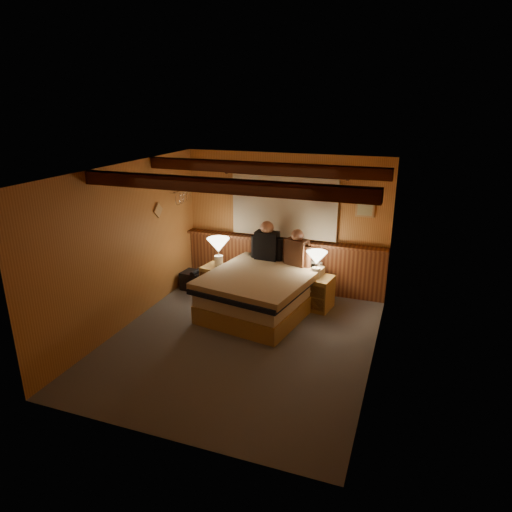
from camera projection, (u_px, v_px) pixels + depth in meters
The scene contains 19 objects.
floor at pixel (241, 341), 6.46m from camera, with size 4.20×4.20×0.00m, color slate.
ceiling at pixel (239, 170), 5.68m from camera, with size 4.20×4.20×0.00m, color #D28C4E.
wall_back at pixel (285, 223), 7.94m from camera, with size 3.60×3.60×0.00m, color #C98B48.
wall_left at pixel (126, 247), 6.65m from camera, with size 4.20×4.20×0.00m, color #C98B48.
wall_right at pixel (379, 278), 5.49m from camera, with size 4.20×4.20×0.00m, color #C98B48.
wall_front at pixel (156, 333), 4.20m from camera, with size 3.60×3.60×0.00m, color #C98B48.
wainscot at pixel (283, 263), 8.12m from camera, with size 3.60×0.23×0.94m.
curtain_window at pixel (284, 206), 7.77m from camera, with size 2.18×0.09×1.11m.
ceiling_beams at pixel (244, 176), 5.84m from camera, with size 3.60×1.65×0.16m.
coat_rail at pixel (181, 195), 7.87m from camera, with size 0.05×0.55×0.24m.
framed_print at pixel (365, 210), 7.37m from camera, with size 0.30×0.04×0.25m.
bed at pixel (262, 291), 7.27m from camera, with size 1.79×2.16×0.66m.
nightstand_left at pixel (217, 280), 7.95m from camera, with size 0.52×0.49×0.51m.
nightstand_right at pixel (316, 292), 7.40m from camera, with size 0.56×0.52×0.54m.
lamp_left at pixel (218, 247), 7.75m from camera, with size 0.39×0.39×0.50m.
lamp_right at pixel (317, 259), 7.19m from camera, with size 0.33×0.33×0.44m.
person_left at pixel (267, 243), 7.69m from camera, with size 0.57×0.24×0.69m.
person_right at pixel (297, 250), 7.43m from camera, with size 0.50×0.30×0.63m.
duffel_bag at pixel (197, 281), 8.15m from camera, with size 0.57×0.37×0.39m.
Camera 1 is at (2.14, -5.31, 3.24)m, focal length 32.00 mm.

